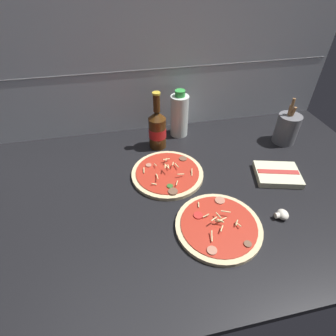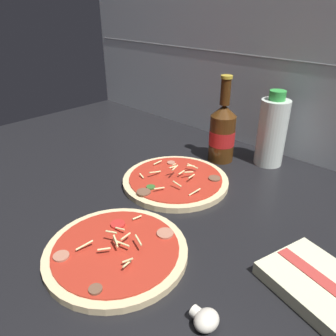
{
  "view_description": "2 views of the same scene",
  "coord_description": "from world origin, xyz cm",
  "px_view_note": "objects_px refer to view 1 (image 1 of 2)",
  "views": [
    {
      "loc": [
        -18.54,
        -63.36,
        68.54
      ],
      "look_at": [
        -3.02,
        9.9,
        5.59
      ],
      "focal_mm": 28.0,
      "sensor_mm": 36.0,
      "label": 1
    },
    {
      "loc": [
        46.22,
        -44.7,
        44.85
      ],
      "look_at": [
        -3.69,
        6.99,
        7.73
      ],
      "focal_mm": 35.0,
      "sensor_mm": 36.0,
      "label": 2
    }
  ],
  "objects_px": {
    "utensil_crock": "(287,128)",
    "dish_towel": "(277,174)",
    "pizza_far": "(167,173)",
    "oil_bottle": "(179,115)",
    "mushroom_left": "(282,215)",
    "pizza_near": "(218,226)",
    "beer_bottle": "(157,129)"
  },
  "relations": [
    {
      "from": "pizza_near",
      "to": "dish_towel",
      "type": "bearing_deg",
      "value": 31.32
    },
    {
      "from": "pizza_near",
      "to": "pizza_far",
      "type": "xyz_separation_m",
      "value": [
        -0.1,
        0.27,
        0.0
      ]
    },
    {
      "from": "beer_bottle",
      "to": "oil_bottle",
      "type": "relative_size",
      "value": 1.16
    },
    {
      "from": "utensil_crock",
      "to": "dish_towel",
      "type": "xyz_separation_m",
      "value": [
        -0.15,
        -0.21,
        -0.05
      ]
    },
    {
      "from": "pizza_far",
      "to": "pizza_near",
      "type": "bearing_deg",
      "value": -69.35
    },
    {
      "from": "pizza_far",
      "to": "beer_bottle",
      "type": "distance_m",
      "value": 0.21
    },
    {
      "from": "pizza_far",
      "to": "beer_bottle",
      "type": "height_order",
      "value": "beer_bottle"
    },
    {
      "from": "oil_bottle",
      "to": "mushroom_left",
      "type": "distance_m",
      "value": 0.59
    },
    {
      "from": "oil_bottle",
      "to": "dish_towel",
      "type": "height_order",
      "value": "oil_bottle"
    },
    {
      "from": "pizza_near",
      "to": "beer_bottle",
      "type": "bearing_deg",
      "value": 102.48
    },
    {
      "from": "utensil_crock",
      "to": "beer_bottle",
      "type": "bearing_deg",
      "value": 171.75
    },
    {
      "from": "pizza_far",
      "to": "dish_towel",
      "type": "xyz_separation_m",
      "value": [
        0.4,
        -0.09,
        0.0
      ]
    },
    {
      "from": "oil_bottle",
      "to": "mushroom_left",
      "type": "height_order",
      "value": "oil_bottle"
    },
    {
      "from": "pizza_near",
      "to": "oil_bottle",
      "type": "xyz_separation_m",
      "value": [
        0.01,
        0.54,
        0.09
      ]
    },
    {
      "from": "pizza_near",
      "to": "mushroom_left",
      "type": "relative_size",
      "value": 6.19
    },
    {
      "from": "beer_bottle",
      "to": "dish_towel",
      "type": "distance_m",
      "value": 0.5
    },
    {
      "from": "pizza_near",
      "to": "beer_bottle",
      "type": "distance_m",
      "value": 0.49
    },
    {
      "from": "pizza_far",
      "to": "utensil_crock",
      "type": "relative_size",
      "value": 1.34
    },
    {
      "from": "pizza_far",
      "to": "utensil_crock",
      "type": "height_order",
      "value": "utensil_crock"
    },
    {
      "from": "pizza_near",
      "to": "dish_towel",
      "type": "relative_size",
      "value": 1.42
    },
    {
      "from": "beer_bottle",
      "to": "utensil_crock",
      "type": "height_order",
      "value": "beer_bottle"
    },
    {
      "from": "mushroom_left",
      "to": "utensil_crock",
      "type": "bearing_deg",
      "value": 58.93
    },
    {
      "from": "pizza_far",
      "to": "mushroom_left",
      "type": "height_order",
      "value": "pizza_far"
    },
    {
      "from": "utensil_crock",
      "to": "pizza_far",
      "type": "bearing_deg",
      "value": -167.97
    },
    {
      "from": "utensil_crock",
      "to": "dish_towel",
      "type": "distance_m",
      "value": 0.26
    },
    {
      "from": "oil_bottle",
      "to": "utensil_crock",
      "type": "relative_size",
      "value": 1.05
    },
    {
      "from": "pizza_far",
      "to": "oil_bottle",
      "type": "xyz_separation_m",
      "value": [
        0.11,
        0.27,
        0.09
      ]
    },
    {
      "from": "pizza_near",
      "to": "mushroom_left",
      "type": "xyz_separation_m",
      "value": [
        0.21,
        -0.0,
        0.01
      ]
    },
    {
      "from": "beer_bottle",
      "to": "utensil_crock",
      "type": "xyz_separation_m",
      "value": [
        0.55,
        -0.08,
        -0.02
      ]
    },
    {
      "from": "mushroom_left",
      "to": "utensil_crock",
      "type": "height_order",
      "value": "utensil_crock"
    },
    {
      "from": "pizza_far",
      "to": "oil_bottle",
      "type": "height_order",
      "value": "oil_bottle"
    },
    {
      "from": "oil_bottle",
      "to": "dish_towel",
      "type": "distance_m",
      "value": 0.47
    }
  ]
}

